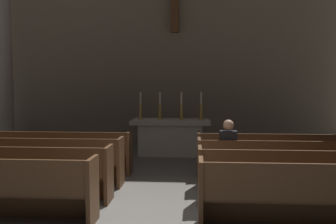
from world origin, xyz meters
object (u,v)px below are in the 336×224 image
pew_left_row_3 (34,161)px  altar (171,136)px  pew_right_row_3 (292,165)px  candlestick_outer_left (141,110)px  candlestick_outer_right (201,111)px  lone_worshipper (228,152)px  pew_left_row_2 (9,172)px  pew_right_row_1 (330,196)px  pew_left_row_4 (53,152)px  candlestick_inner_right (181,111)px  candlestick_inner_left (160,111)px  pew_right_row_2 (307,178)px  pew_right_row_4 (280,155)px

pew_left_row_3 → altar: 4.16m
pew_right_row_3 → candlestick_outer_left: (-3.34, 3.33, 0.78)m
candlestick_outer_right → lone_worshipper: 3.37m
lone_worshipper → pew_left_row_3: bearing=-179.4°
pew_left_row_2 → pew_right_row_1: (4.98, -0.99, 0.00)m
pew_right_row_1 → candlestick_outer_right: candlestick_outer_right is taller
pew_left_row_4 → candlestick_inner_right: (2.79, 2.34, 0.78)m
candlestick_outer_left → lone_worshipper: bearing=-56.8°
candlestick_inner_left → candlestick_inner_right: (0.60, 0.00, 0.00)m
pew_right_row_2 → candlestick_inner_left: bearing=122.8°
pew_left_row_3 → candlestick_outer_right: candlestick_outer_right is taller
candlestick_inner_left → pew_left_row_2: bearing=-116.8°
candlestick_outer_left → candlestick_inner_right: 1.15m
pew_left_row_3 → pew_right_row_2: size_ratio=1.00×
pew_right_row_4 → altar: bearing=136.8°
pew_left_row_3 → lone_worshipper: size_ratio=2.67×
altar → candlestick_outer_left: (-0.85, 0.00, 0.72)m
pew_right_row_4 → lone_worshipper: lone_worshipper is taller
candlestick_outer_left → candlestick_inner_left: (0.55, 0.00, 0.00)m
pew_left_row_4 → candlestick_outer_right: bearing=35.0°
pew_right_row_3 → altar: (-2.49, 3.33, 0.06)m
pew_left_row_4 → pew_right_row_4: bearing=0.0°
pew_right_row_1 → pew_right_row_2: size_ratio=1.00×
pew_right_row_4 → lone_worshipper: bearing=-141.1°
candlestick_inner_left → altar: bearing=0.0°
pew_left_row_2 → altar: (2.49, 4.33, 0.06)m
pew_right_row_4 → pew_left_row_2: bearing=-158.2°
pew_right_row_2 → pew_right_row_3: same height
altar → candlestick_outer_left: 1.12m
candlestick_inner_right → lone_worshipper: size_ratio=0.57×
pew_right_row_4 → candlestick_outer_left: candlestick_outer_left is taller
altar → pew_left_row_2: bearing=-119.9°
lone_worshipper → candlestick_inner_right: bearing=107.0°
pew_left_row_2 → pew_right_row_2: size_ratio=1.00×
pew_right_row_3 → candlestick_outer_left: size_ratio=4.64×
pew_right_row_2 → candlestick_outer_left: (-3.34, 4.33, 0.78)m
pew_right_row_3 → pew_left_row_2: bearing=-168.7°
pew_right_row_4 → candlestick_inner_right: (-2.19, 2.34, 0.78)m
pew_left_row_4 → pew_right_row_3: 5.08m
altar → candlestick_inner_right: candlestick_inner_right is taller
candlestick_inner_right → candlestick_outer_left: bearing=180.0°
pew_right_row_2 → candlestick_inner_right: bearing=116.8°
altar → lone_worshipper: (1.31, -3.30, 0.16)m
pew_right_row_4 → candlestick_inner_left: size_ratio=4.64×
candlestick_inner_left → lone_worshipper: bearing=-64.0°
pew_right_row_1 → altar: bearing=115.1°
pew_right_row_1 → candlestick_inner_left: 6.06m
pew_left_row_2 → pew_right_row_2: (4.98, 0.00, 0.00)m
pew_right_row_4 → candlestick_outer_right: candlestick_outer_right is taller
pew_right_row_2 → candlestick_outer_right: 4.70m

